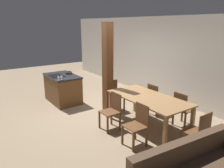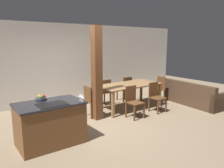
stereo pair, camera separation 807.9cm
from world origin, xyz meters
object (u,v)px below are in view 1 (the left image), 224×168
(wine_glass_near, at_px, (59,77))
(dining_chair_far_left, at_px, (155,99))
(kitchen_island, at_px, (63,88))
(fruit_bowl, at_px, (69,72))
(wine_glass_middle, at_px, (62,76))
(timber_post, at_px, (108,69))
(dining_chair_foot_end, at_px, (198,132))
(dining_chair_head_end, at_px, (114,95))
(dining_chair_near_left, at_px, (112,110))
(dining_chair_near_right, at_px, (137,124))
(dining_table, at_px, (148,101))
(dining_chair_far_right, at_px, (182,109))

(wine_glass_near, height_order, dining_chair_far_left, wine_glass_near)
(kitchen_island, relative_size, fruit_bowl, 5.97)
(wine_glass_middle, bearing_deg, fruit_bowl, 141.43)
(dining_chair_far_left, distance_m, timber_post, 1.54)
(kitchen_island, relative_size, dining_chair_foot_end, 1.51)
(dining_chair_far_left, xyz_separation_m, dining_chair_head_end, (-0.93, -0.73, 0.00))
(dining_chair_near_left, relative_size, dining_chair_far_left, 1.00)
(wine_glass_near, distance_m, timber_post, 1.46)
(dining_chair_near_right, height_order, dining_chair_foot_end, same)
(wine_glass_middle, xyz_separation_m, dining_table, (2.34, 1.19, -0.31))
(dining_chair_far_left, bearing_deg, dining_chair_near_right, 122.04)
(kitchen_island, xyz_separation_m, fruit_bowl, (-0.07, 0.27, 0.49))
(wine_glass_near, relative_size, dining_chair_near_left, 0.16)
(wine_glass_near, bearing_deg, dining_chair_far_right, 35.74)
(wine_glass_middle, relative_size, dining_chair_near_left, 0.16)
(dining_table, bearing_deg, dining_chair_far_right, 57.96)
(dining_chair_far_left, bearing_deg, dining_chair_near_left, 90.00)
(dining_chair_foot_end, bearing_deg, dining_chair_head_end, -90.00)
(dining_chair_near_right, relative_size, dining_chair_far_right, 1.00)
(wine_glass_middle, xyz_separation_m, dining_chair_far_left, (1.88, 1.92, -0.53))
(kitchen_island, xyz_separation_m, dining_table, (2.92, 0.95, 0.25))
(kitchen_island, bearing_deg, dining_chair_near_left, 5.12)
(wine_glass_near, distance_m, dining_table, 2.68)
(wine_glass_middle, bearing_deg, wine_glass_near, -90.00)
(wine_glass_middle, xyz_separation_m, timber_post, (0.99, 0.94, 0.26))
(wine_glass_middle, xyz_separation_m, dining_chair_near_right, (2.79, 0.47, -0.53))
(dining_chair_near_right, relative_size, timber_post, 0.35)
(dining_chair_near_right, bearing_deg, dining_chair_head_end, 158.42)
(wine_glass_near, relative_size, timber_post, 0.06)
(kitchen_island, distance_m, dining_chair_far_right, 3.77)
(kitchen_island, xyz_separation_m, wine_glass_near, (0.58, -0.33, 0.55))
(wine_glass_middle, height_order, dining_chair_foot_end, wine_glass_middle)
(dining_chair_near_left, bearing_deg, kitchen_island, -174.88)
(dining_chair_near_right, bearing_deg, kitchen_island, -176.25)
(fruit_bowl, relative_size, wine_glass_near, 1.54)
(wine_glass_middle, distance_m, dining_chair_far_right, 3.43)
(kitchen_island, relative_size, wine_glass_near, 9.20)
(timber_post, bearing_deg, wine_glass_near, -133.91)
(dining_table, relative_size, timber_post, 0.81)
(dining_chair_foot_end, bearing_deg, wine_glass_middle, -72.23)
(dining_chair_near_right, bearing_deg, dining_chair_foot_end, 38.08)
(dining_chair_near_right, height_order, dining_chair_head_end, same)
(dining_chair_near_left, height_order, dining_chair_foot_end, same)
(dining_chair_far_left, relative_size, dining_chair_foot_end, 1.00)
(dining_chair_near_right, bearing_deg, dining_chair_far_right, 90.00)
(timber_post, bearing_deg, kitchen_island, -156.13)
(dining_chair_near_left, xyz_separation_m, timber_post, (-0.89, 0.48, 0.79))
(wine_glass_middle, relative_size, timber_post, 0.06)
(kitchen_island, height_order, timber_post, timber_post)
(fruit_bowl, bearing_deg, dining_table, 12.75)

